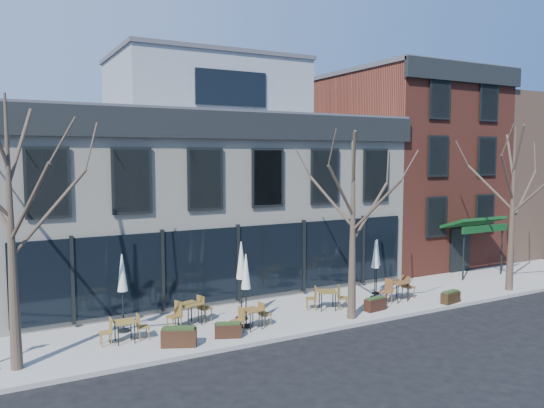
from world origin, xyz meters
name	(u,v)px	position (x,y,z in m)	size (l,w,h in m)	color
ground	(237,307)	(0.00, 0.00, 0.00)	(120.00, 120.00, 0.00)	black
sidewalk_front	(331,307)	(3.25, -2.15, 0.07)	(33.50, 4.70, 0.15)	gray
corner_building	(196,188)	(0.07, 5.07, 4.72)	(18.39, 10.39, 11.10)	beige
red_brick_building	(397,167)	(13.00, 4.98, 5.64)	(8.20, 11.78, 11.18)	brown
bg_building	(495,174)	(23.00, 6.00, 5.00)	(12.00, 12.00, 10.00)	#8C664C
tree_corner	(11,229)	(-8.49, -3.20, 4.25)	(3.93, 3.98, 7.92)	#382B21
tree_mid	(353,223)	(3.01, -3.90, 3.79)	(3.50, 3.55, 7.04)	#382B21
tree_right	(513,206)	(12.01, -3.90, 4.02)	(3.72, 3.77, 7.48)	#382B21
cafe_set_0	(125,329)	(-5.22, -2.45, 0.60)	(1.65, 0.67, 0.87)	brown
cafe_set_1	(190,312)	(-2.72, -1.79, 0.66)	(1.93, 1.03, 0.99)	brown
cafe_set_2	(252,317)	(-0.93, -3.24, 0.60)	(1.71, 0.79, 0.88)	brown
cafe_set_3	(327,298)	(2.83, -2.51, 0.63)	(1.78, 1.13, 0.93)	brown
cafe_set_4	(397,289)	(6.17, -2.88, 0.67)	(1.96, 0.86, 1.01)	brown
umbrella_0	(122,277)	(-5.02, -1.35, 2.10)	(0.44, 0.44, 2.76)	black
umbrella_1	(246,276)	(-0.99, -2.93, 2.03)	(0.43, 0.43, 2.66)	black
umbrella_2	(241,265)	(-0.76, -2.04, 2.24)	(0.47, 0.47, 2.97)	black
umbrella_3	(375,257)	(5.64, -2.05, 1.94)	(0.41, 0.41, 2.53)	black
umbrella_4	(377,256)	(6.12, -1.56, 1.89)	(0.39, 0.39, 2.47)	black
planter_0	(179,337)	(-3.76, -3.66, 0.46)	(1.22, 0.88, 0.63)	#321C10
planter_1	(228,330)	(-2.02, -3.64, 0.40)	(0.98, 0.68, 0.51)	black
planter_2	(375,304)	(4.45, -3.54, 0.41)	(0.99, 0.50, 0.53)	black
planter_3	(451,297)	(7.92, -4.20, 0.41)	(0.97, 0.52, 0.52)	black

